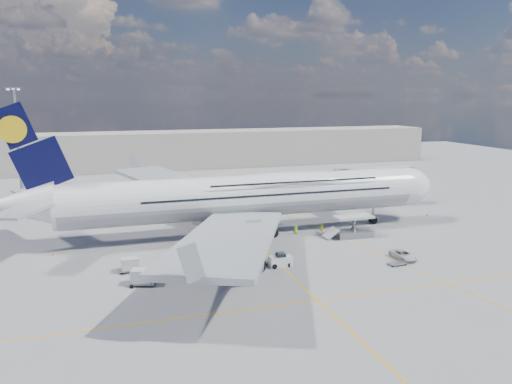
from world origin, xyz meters
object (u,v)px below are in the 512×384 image
object	(u,v)px
light_mast	(18,146)
crew_tug	(266,254)
dolly_back	(130,265)
cone_nose	(427,215)
cone_wing_left_inner	(205,226)
crew_loader	(322,229)
dolly_row_a	(142,277)
crew_nose	(350,219)
jet_bridge	(367,177)
cone_tail	(53,254)
catering_truck_inner	(210,212)
cone_wing_left_outer	(173,199)
dolly_nose_near	(271,261)
crew_wing	(236,263)
airliner	(247,195)
dolly_row_c	(238,274)
crew_van	(296,229)
service_van	(403,255)
cone_wing_right_inner	(171,251)
baggage_tug	(281,261)
cargo_loader	(352,230)
dolly_nose_far	(397,263)
catering_truck_outer	(156,193)
dolly_row_b	(194,277)

from	to	relation	value
light_mast	crew_tug	world-z (taller)	light_mast
crew_tug	dolly_back	bearing A→B (deg)	169.35
cone_nose	cone_wing_left_inner	bearing A→B (deg)	174.21
crew_loader	light_mast	bearing A→B (deg)	162.73
light_mast	dolly_row_a	size ratio (longest dim) A/B	6.78
crew_nose	cone_wing_left_inner	distance (m)	27.20
jet_bridge	cone_tail	xyz separation A→B (m)	(-61.04, -13.61, -6.60)
catering_truck_inner	cone_wing_left_outer	xyz separation A→B (m)	(-3.77, 23.18, -1.72)
dolly_nose_near	cone_tail	bearing A→B (deg)	162.07
dolly_nose_near	cone_tail	world-z (taller)	cone_tail
crew_wing	crew_tug	world-z (taller)	crew_tug
dolly_nose_near	crew_tug	size ratio (longest dim) A/B	1.75
airliner	cone_wing_left_outer	distance (m)	34.59
catering_truck_inner	airliner	bearing A→B (deg)	-92.70
light_mast	dolly_row_c	world-z (taller)	light_mast
jet_bridge	crew_wing	world-z (taller)	jet_bridge
cone_wing_left_outer	crew_wing	bearing A→B (deg)	-87.91
crew_van	crew_tug	xyz separation A→B (m)	(-9.23, -11.37, 0.01)
service_van	cone_wing_left_inner	xyz separation A→B (m)	(-24.22, 26.46, -0.36)
cone_wing_right_inner	baggage_tug	bearing A→B (deg)	-38.79
cargo_loader	cone_wing_left_outer	distance (m)	47.12
cone_wing_left_outer	crew_nose	bearing A→B (deg)	-47.94
cargo_loader	dolly_row_c	xyz separation A→B (m)	(-23.71, -12.51, -0.96)
cone_wing_left_outer	cone_nose	bearing A→B (deg)	-33.78
dolly_row_c	dolly_nose_near	size ratio (longest dim) A/B	0.95
cargo_loader	dolly_nose_far	size ratio (longest dim) A/B	3.23
service_van	crew_van	world-z (taller)	crew_van
cone_tail	cargo_loader	bearing A→B (deg)	-5.27
dolly_row_c	crew_loader	distance (m)	25.60
baggage_tug	cone_tail	size ratio (longest dim) A/B	6.23
crew_van	cone_tail	size ratio (longest dim) A/B	3.07
jet_bridge	catering_truck_inner	distance (m)	34.40
light_mast	cone_wing_right_inner	world-z (taller)	light_mast
cargo_loader	service_van	distance (m)	13.07
cone_wing_left_inner	cone_wing_right_inner	xyz separation A→B (m)	(-8.02, -12.97, -0.05)
jet_bridge	dolly_row_a	bearing A→B (deg)	-148.65
dolly_row_c	cargo_loader	bearing A→B (deg)	22.05
catering_truck_outer	cone_wing_left_outer	bearing A→B (deg)	-18.23
cone_tail	dolly_nose_near	bearing A→B (deg)	-23.74
dolly_back	dolly_nose_near	bearing A→B (deg)	-11.36
catering_truck_outer	service_van	xyz separation A→B (m)	(30.17, -53.52, -1.03)
cone_wing_left_inner	cone_wing_right_inner	distance (m)	15.25
crew_nose	crew_tug	xyz separation A→B (m)	(-21.69, -15.01, 0.03)
jet_bridge	cone_wing_right_inner	xyz separation A→B (m)	(-43.75, -17.53, -6.60)
dolly_nose_near	crew_van	size ratio (longest dim) A/B	1.77
dolly_row_b	dolly_nose_near	distance (m)	12.17
dolly_row_a	light_mast	bearing A→B (deg)	128.91
cargo_loader	cone_nose	bearing A→B (deg)	22.58
airliner	crew_tug	world-z (taller)	airliner
dolly_row_b	dolly_row_c	distance (m)	5.83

